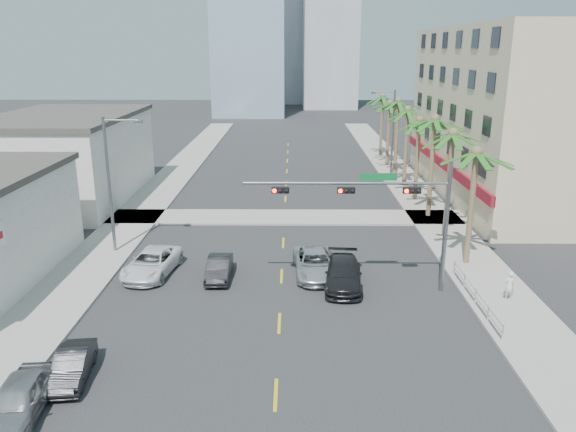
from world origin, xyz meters
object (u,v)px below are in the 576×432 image
(traffic_signal_mast, at_px, (388,204))
(car_lane_center, at_px, (315,263))
(car_parked_mid, at_px, (72,366))
(car_lane_left, at_px, (219,268))
(car_parked_near, at_px, (18,400))
(car_parked_far, at_px, (152,263))
(car_lane_right, at_px, (343,274))
(pedestrian, at_px, (509,286))

(traffic_signal_mast, height_order, car_lane_center, traffic_signal_mast)
(car_parked_mid, distance_m, car_lane_left, 11.64)
(car_lane_center, bearing_deg, car_parked_near, -133.18)
(car_parked_far, bearing_deg, car_parked_near, -88.69)
(car_parked_near, bearing_deg, car_lane_right, 38.12)
(car_parked_far, bearing_deg, pedestrian, -2.48)
(car_lane_left, xyz_separation_m, car_lane_center, (5.70, 0.54, 0.09))
(car_lane_right, xyz_separation_m, pedestrian, (8.68, -2.07, 0.21))
(car_parked_near, distance_m, car_parked_far, 13.80)
(traffic_signal_mast, distance_m, car_parked_far, 14.44)
(car_parked_mid, bearing_deg, car_lane_right, 31.72)
(car_lane_right, bearing_deg, car_parked_mid, -137.46)
(pedestrian, bearing_deg, car_parked_far, -22.35)
(car_lane_left, bearing_deg, car_lane_center, 4.47)
(traffic_signal_mast, distance_m, car_parked_mid, 17.32)
(car_parked_mid, relative_size, pedestrian, 2.31)
(car_parked_far, bearing_deg, car_lane_right, -0.20)
(car_lane_center, xyz_separation_m, car_lane_right, (1.55, -1.64, 0.02))
(car_lane_left, bearing_deg, pedestrian, -12.19)
(car_lane_center, bearing_deg, car_lane_right, -50.24)
(car_lane_left, relative_size, pedestrian, 2.40)
(car_parked_near, distance_m, car_lane_left, 14.37)
(car_lane_center, xyz_separation_m, pedestrian, (10.22, -3.71, 0.22))
(car_parked_far, xyz_separation_m, car_lane_center, (9.80, 0.02, 0.00))
(traffic_signal_mast, distance_m, car_parked_near, 19.50)
(car_parked_mid, xyz_separation_m, car_lane_right, (11.93, 9.54, 0.13))
(car_lane_center, height_order, pedestrian, pedestrian)
(car_parked_far, bearing_deg, car_parked_mid, -85.03)
(car_lane_center, distance_m, car_lane_right, 2.26)
(car_parked_near, relative_size, car_parked_far, 0.83)
(car_parked_near, height_order, pedestrian, pedestrian)
(car_parked_near, bearing_deg, car_parked_mid, 63.31)
(car_parked_near, bearing_deg, pedestrian, 19.94)
(car_parked_near, xyz_separation_m, car_lane_right, (12.95, 12.08, 0.00))
(car_lane_left, distance_m, car_lane_center, 5.72)
(car_lane_left, xyz_separation_m, pedestrian, (15.92, -3.17, 0.32))
(car_parked_near, bearing_deg, traffic_signal_mast, 32.09)
(car_parked_near, relative_size, car_parked_mid, 1.17)
(car_parked_far, distance_m, car_lane_left, 4.14)
(car_parked_mid, xyz_separation_m, car_lane_left, (4.69, 10.65, 0.02))
(traffic_signal_mast, bearing_deg, car_lane_right, 164.06)
(car_parked_mid, distance_m, car_parked_far, 11.19)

